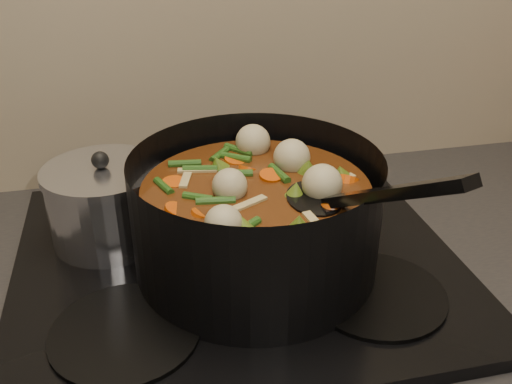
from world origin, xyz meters
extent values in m
cube|color=black|center=(0.00, 1.93, 0.89)|extent=(2.64, 0.64, 0.05)
cube|color=black|center=(0.00, 1.93, 0.92)|extent=(0.62, 0.54, 0.02)
cylinder|color=black|center=(-0.16, 1.80, 0.93)|extent=(0.18, 0.18, 0.01)
cylinder|color=black|center=(0.16, 1.80, 0.93)|extent=(0.18, 0.18, 0.01)
cylinder|color=black|center=(-0.16, 2.06, 0.93)|extent=(0.18, 0.18, 0.01)
cylinder|color=black|center=(0.16, 2.06, 0.93)|extent=(0.18, 0.18, 0.01)
cylinder|color=black|center=(0.02, 1.90, 1.01)|extent=(0.37, 0.37, 0.16)
cylinder|color=black|center=(0.02, 1.90, 0.94)|extent=(0.33, 0.33, 0.01)
cylinder|color=#56280E|center=(0.02, 1.90, 1.00)|extent=(0.30, 0.30, 0.12)
cylinder|color=#E5500A|center=(0.07, 1.90, 1.05)|extent=(0.03, 0.04, 0.03)
cylinder|color=#E5500A|center=(0.06, 1.97, 1.05)|extent=(0.05, 0.04, 0.03)
cylinder|color=#E5500A|center=(-0.04, 2.00, 1.05)|extent=(0.05, 0.05, 0.03)
cylinder|color=#E5500A|center=(-0.04, 1.90, 1.05)|extent=(0.04, 0.04, 0.03)
cylinder|color=#E5500A|center=(-0.02, 1.82, 1.05)|extent=(0.04, 0.04, 0.03)
cylinder|color=#E5500A|center=(0.05, 1.87, 1.05)|extent=(0.05, 0.05, 0.03)
cylinder|color=#E5500A|center=(0.10, 1.91, 1.05)|extent=(0.04, 0.04, 0.03)
cylinder|color=#E5500A|center=(0.06, 2.01, 1.05)|extent=(0.04, 0.04, 0.03)
cylinder|color=#E5500A|center=(-0.02, 1.95, 1.05)|extent=(0.05, 0.05, 0.03)
sphere|color=#C0B587|center=(0.09, 1.90, 1.07)|extent=(0.05, 0.05, 0.05)
sphere|color=#C0B587|center=(0.02, 1.97, 1.07)|extent=(0.05, 0.05, 0.05)
sphere|color=#C0B587|center=(-0.05, 1.89, 1.07)|extent=(0.05, 0.05, 0.05)
sphere|color=#C0B587|center=(0.03, 1.83, 1.07)|extent=(0.05, 0.05, 0.05)
sphere|color=#C0B587|center=(0.09, 1.92, 1.07)|extent=(0.05, 0.05, 0.05)
cone|color=olive|center=(-0.02, 1.82, 1.06)|extent=(0.05, 0.04, 0.04)
cone|color=olive|center=(0.10, 1.85, 1.06)|extent=(0.05, 0.04, 0.04)
cone|color=olive|center=(0.09, 1.97, 1.06)|extent=(0.05, 0.04, 0.04)
cone|color=olive|center=(-0.03, 1.98, 1.06)|extent=(0.05, 0.04, 0.04)
cone|color=olive|center=(-0.06, 1.86, 1.06)|extent=(0.05, 0.04, 0.04)
cone|color=olive|center=(0.05, 1.81, 1.06)|extent=(0.05, 0.04, 0.04)
cylinder|color=#2D5B1A|center=(0.06, 1.94, 1.06)|extent=(0.01, 0.04, 0.01)
cylinder|color=#2D5B1A|center=(0.01, 2.02, 1.06)|extent=(0.04, 0.04, 0.01)
cylinder|color=#2D5B1A|center=(-0.05, 1.96, 1.06)|extent=(0.05, 0.02, 0.01)
cylinder|color=#2D5B1A|center=(-0.05, 1.89, 1.06)|extent=(0.03, 0.04, 0.01)
cylinder|color=#2D5B1A|center=(-0.01, 1.86, 1.06)|extent=(0.03, 0.04, 0.01)
cylinder|color=#2D5B1A|center=(0.05, 1.79, 1.06)|extent=(0.05, 0.02, 0.01)
cylinder|color=#2D5B1A|center=(0.10, 1.85, 1.06)|extent=(0.04, 0.04, 0.01)
cylinder|color=#2D5B1A|center=(0.09, 1.92, 1.06)|extent=(0.01, 0.04, 0.01)
cylinder|color=#2D5B1A|center=(0.05, 1.95, 1.06)|extent=(0.04, 0.04, 0.01)
cylinder|color=#2D5B1A|center=(-0.01, 2.01, 1.06)|extent=(0.05, 0.02, 0.01)
cylinder|color=#2D5B1A|center=(-0.06, 1.94, 1.06)|extent=(0.03, 0.04, 0.01)
cylinder|color=#2D5B1A|center=(-0.04, 1.87, 1.06)|extent=(0.03, 0.04, 0.01)
cylinder|color=#2D5B1A|center=(0.01, 1.85, 1.06)|extent=(0.05, 0.02, 0.01)
cylinder|color=#2D5B1A|center=(0.07, 1.80, 1.06)|extent=(0.04, 0.04, 0.01)
cube|color=tan|center=(-0.06, 1.89, 1.06)|extent=(0.05, 0.01, 0.00)
cube|color=tan|center=(0.04, 1.82, 1.06)|extent=(0.02, 0.05, 0.00)
cube|color=tan|center=(0.10, 1.92, 1.06)|extent=(0.05, 0.03, 0.00)
cube|color=tan|center=(0.00, 1.98, 1.06)|extent=(0.04, 0.04, 0.00)
cube|color=tan|center=(-0.05, 1.88, 1.06)|extent=(0.03, 0.05, 0.00)
ellipsoid|color=black|center=(0.09, 1.85, 1.06)|extent=(0.08, 0.10, 0.01)
cube|color=black|center=(0.13, 1.75, 1.11)|extent=(0.09, 0.19, 0.12)
cylinder|color=silver|center=(-0.18, 2.02, 0.98)|extent=(0.17, 0.17, 0.10)
cylinder|color=silver|center=(-0.18, 2.02, 1.04)|extent=(0.17, 0.17, 0.01)
sphere|color=black|center=(-0.18, 2.02, 1.06)|extent=(0.02, 0.02, 0.02)
camera|label=1|loc=(-0.12, 1.26, 1.40)|focal=40.00mm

